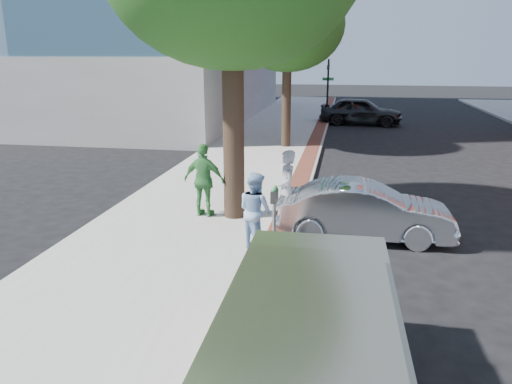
% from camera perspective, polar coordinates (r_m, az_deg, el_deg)
% --- Properties ---
extents(ground, '(120.00, 120.00, 0.00)m').
position_cam_1_polar(ground, '(10.94, -1.54, -6.74)').
color(ground, black).
rests_on(ground, ground).
extents(sidewalk, '(5.00, 60.00, 0.15)m').
position_cam_1_polar(sidewalk, '(18.71, -1.11, 3.00)').
color(sidewalk, '#9E9991').
rests_on(sidewalk, ground).
extents(brick_strip, '(0.60, 60.00, 0.01)m').
position_cam_1_polar(brick_strip, '(18.40, 5.64, 2.97)').
color(brick_strip, brown).
rests_on(brick_strip, sidewalk).
extents(curb, '(0.10, 60.00, 0.15)m').
position_cam_1_polar(curb, '(18.39, 6.72, 2.67)').
color(curb, gray).
rests_on(curb, ground).
extents(office_base, '(18.20, 22.20, 4.00)m').
position_cam_1_polar(office_base, '(35.35, -15.43, 11.56)').
color(office_base, gray).
rests_on(office_base, ground).
extents(signal_near, '(0.70, 0.15, 3.80)m').
position_cam_1_polar(signal_near, '(31.98, 8.21, 12.04)').
color(signal_near, black).
rests_on(signal_near, ground).
extents(tree_far, '(4.80, 4.80, 7.14)m').
position_cam_1_polar(tree_far, '(22.08, 3.64, 18.54)').
color(tree_far, black).
rests_on(tree_far, sidewalk).
extents(parking_meter, '(0.12, 0.32, 1.47)m').
position_cam_1_polar(parking_meter, '(9.94, 2.10, -1.68)').
color(parking_meter, gray).
rests_on(parking_meter, sidewalk).
extents(person_gray, '(0.63, 0.77, 1.83)m').
position_cam_1_polar(person_gray, '(11.80, 3.51, 0.39)').
color(person_gray, '#A0A1A5').
rests_on(person_gray, sidewalk).
extents(person_officer, '(1.01, 0.99, 1.64)m').
position_cam_1_polar(person_officer, '(10.46, -0.06, -2.13)').
color(person_officer, '#8FB5DD').
rests_on(person_officer, sidewalk).
extents(person_green, '(1.14, 0.61, 1.85)m').
position_cam_1_polar(person_green, '(12.57, -5.93, 1.33)').
color(person_green, '#408D44').
rests_on(person_green, sidewalk).
extents(sedan_silver, '(3.99, 1.41, 1.31)m').
position_cam_1_polar(sedan_silver, '(11.72, 12.27, -2.14)').
color(sedan_silver, silver).
rests_on(sedan_silver, ground).
extents(bg_car, '(4.96, 2.37, 1.64)m').
position_cam_1_polar(bg_car, '(30.75, 11.90, 9.04)').
color(bg_car, black).
rests_on(bg_car, ground).
extents(van, '(1.91, 4.86, 1.78)m').
position_cam_1_polar(van, '(5.69, 5.98, -18.52)').
color(van, gray).
rests_on(van, ground).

